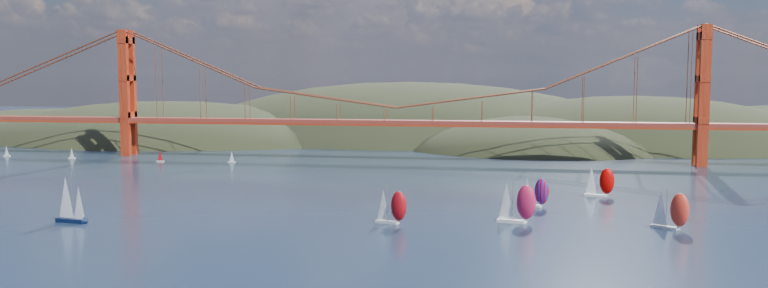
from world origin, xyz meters
The scene contains 13 objects.
ground centered at (0.00, 0.00, 0.00)m, with size 1200.00×1200.00×0.00m, color black.
headlands centered at (44.95, 278.29, -12.46)m, with size 725.00×225.00×96.00m.
bridge centered at (-1.75, 180.00, 32.23)m, with size 552.00×12.00×55.00m.
sloop_navy centered at (-60.64, 38.46, 5.53)m, with size 8.36×5.19×12.54m.
racer_0 centered at (17.14, 49.10, 4.37)m, with size 8.26×5.07×9.25m.
racer_1 centered at (47.08, 54.92, 5.11)m, with size 9.65×5.31×10.81m.
racer_2 centered at (82.43, 52.97, 4.75)m, with size 8.77×7.16×10.04m.
racer_3 centered at (71.77, 97.71, 4.62)m, with size 8.62×3.79×9.78m.
racer_rwb centered at (52.27, 77.57, 4.31)m, with size 8.16×5.06×9.13m.
distant_boat_0 centered at (-170.49, 166.53, 2.41)m, with size 3.00×2.00×4.70m.
distant_boat_1 centered at (-137.33, 162.92, 2.41)m, with size 3.00×2.00×4.70m.
distant_boat_2 centered at (-95.24, 158.57, 2.41)m, with size 3.00×2.00×4.70m.
distant_boat_3 centered at (-65.27, 160.75, 2.41)m, with size 3.00×2.00×4.70m.
Camera 1 is at (44.04, -127.53, 36.66)m, focal length 35.00 mm.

